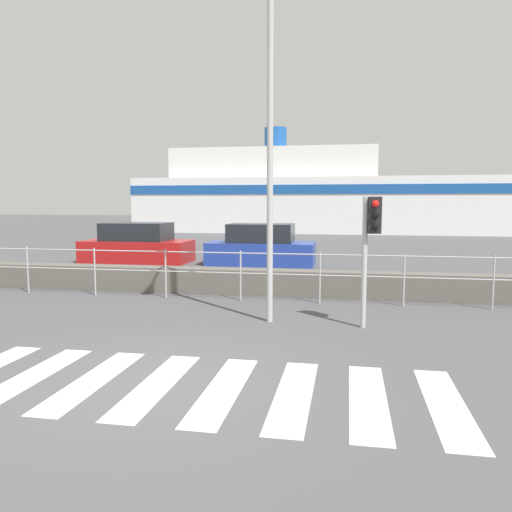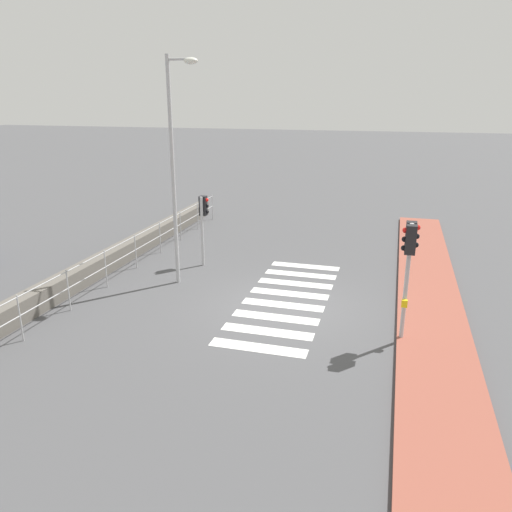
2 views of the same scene
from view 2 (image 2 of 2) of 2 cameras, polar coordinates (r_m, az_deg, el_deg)
ground_plane at (r=14.45m, az=3.00°, el=-5.77°), size 160.00×160.00×0.00m
sidewalk_brick at (r=14.20m, az=19.48°, el=-7.02°), size 24.00×1.80×0.12m
crosswalk at (r=14.96m, az=3.48°, el=-4.93°), size 6.75×2.40×0.01m
seawall at (r=16.91m, az=-19.22°, el=-2.04°), size 21.17×0.55×0.65m
harbor_fence at (r=16.29m, az=-16.86°, el=-0.78°), size 19.09×0.04×1.22m
traffic_light_near at (r=12.15m, az=17.13°, el=0.59°), size 0.58×0.41×2.99m
traffic_light_far at (r=17.59m, az=-6.06°, el=4.69°), size 0.34×0.32×2.48m
streetlamp at (r=15.45m, az=-9.07°, el=11.75°), size 0.32×0.99×6.93m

